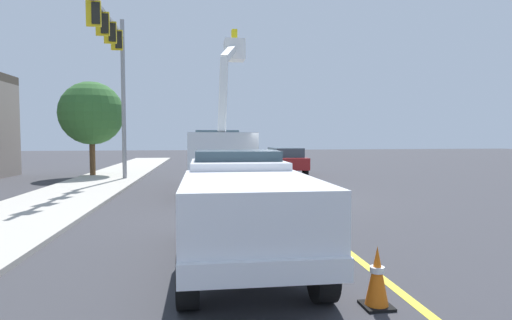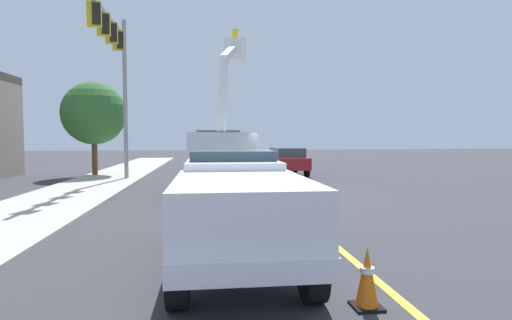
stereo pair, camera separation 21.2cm
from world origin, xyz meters
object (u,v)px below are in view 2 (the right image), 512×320
Objects in this scene: traffic_cone_leading at (367,278)px; traffic_signal_mast at (116,59)px; traffic_cone_mid_front at (250,173)px; utility_bucket_truck at (220,154)px; passing_minivan at (287,159)px; service_pickup_truck at (237,205)px.

traffic_signal_mast is at bearing 21.10° from traffic_cone_leading.
traffic_cone_leading is 1.06× the size of traffic_cone_mid_front.
traffic_cone_leading is at bearing -174.60° from utility_bucket_truck.
utility_bucket_truck reaches higher than traffic_cone_leading.
passing_minivan reaches higher than traffic_cone_mid_front.
utility_bucket_truck is 8.30m from passing_minivan.
utility_bucket_truck is 7.19m from traffic_signal_mast.
traffic_signal_mast is at bearing 60.33° from utility_bucket_truck.
traffic_cone_mid_front is at bearing -26.03° from utility_bucket_truck.
utility_bucket_truck is at bearing -1.82° from service_pickup_truck.
traffic_signal_mast is (-4.10, 9.46, 5.19)m from passing_minivan.
passing_minivan is 6.01× the size of traffic_cone_mid_front.
traffic_signal_mast is at bearing 98.58° from traffic_cone_mid_front.
traffic_cone_mid_front is (16.73, -0.61, -0.02)m from traffic_cone_leading.
service_pickup_truck is at bearing 178.18° from utility_bucket_truck.
traffic_signal_mast reaches higher than traffic_cone_leading.
traffic_cone_leading is (-12.96, -1.22, -1.19)m from utility_bucket_truck.
passing_minivan is at bearing -66.56° from traffic_signal_mast.
traffic_cone_mid_front is (3.76, -1.84, -1.22)m from utility_bucket_truck.
traffic_cone_mid_front is at bearing -81.42° from traffic_signal_mast.
utility_bucket_truck is at bearing -119.67° from traffic_signal_mast.
passing_minivan is 20.12m from traffic_cone_leading.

